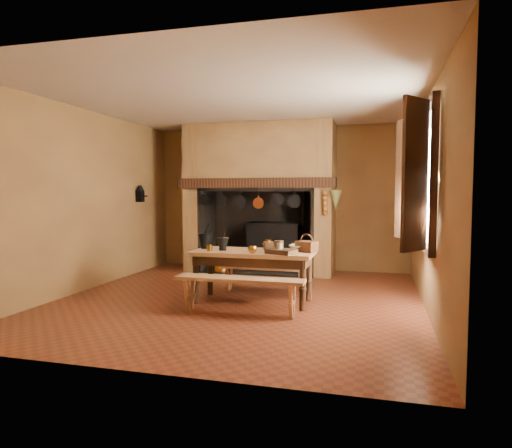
# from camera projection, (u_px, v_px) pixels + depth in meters

# --- Properties ---
(floor) EXTENTS (5.50, 5.50, 0.00)m
(floor) POSITION_uv_depth(u_px,v_px,m) (240.00, 299.00, 6.50)
(floor) COLOR maroon
(floor) RESTS_ON ground
(ceiling) EXTENTS (5.50, 5.50, 0.00)m
(ceiling) POSITION_uv_depth(u_px,v_px,m) (239.00, 100.00, 6.30)
(ceiling) COLOR silver
(ceiling) RESTS_ON back_wall
(back_wall) EXTENTS (5.00, 0.02, 2.80)m
(back_wall) POSITION_uv_depth(u_px,v_px,m) (280.00, 198.00, 9.05)
(back_wall) COLOR olive
(back_wall) RESTS_ON floor
(wall_left) EXTENTS (0.02, 5.50, 2.80)m
(wall_left) POSITION_uv_depth(u_px,v_px,m) (85.00, 200.00, 7.05)
(wall_left) COLOR olive
(wall_left) RESTS_ON floor
(wall_right) EXTENTS (0.02, 5.50, 2.80)m
(wall_right) POSITION_uv_depth(u_px,v_px,m) (429.00, 202.00, 5.76)
(wall_right) COLOR olive
(wall_right) RESTS_ON floor
(wall_front) EXTENTS (5.00, 0.02, 2.80)m
(wall_front) POSITION_uv_depth(u_px,v_px,m) (142.00, 207.00, 3.75)
(wall_front) COLOR olive
(wall_front) RESTS_ON floor
(chimney_breast) EXTENTS (2.95, 0.96, 2.80)m
(chimney_breast) POSITION_uv_depth(u_px,v_px,m) (260.00, 177.00, 8.68)
(chimney_breast) COLOR olive
(chimney_breast) RESTS_ON floor
(iron_range) EXTENTS (1.12, 0.55, 1.60)m
(iron_range) POSITION_uv_depth(u_px,v_px,m) (275.00, 246.00, 8.84)
(iron_range) COLOR black
(iron_range) RESTS_ON floor
(hearth_pans) EXTENTS (0.51, 0.62, 0.20)m
(hearth_pans) POSITION_uv_depth(u_px,v_px,m) (222.00, 265.00, 8.90)
(hearth_pans) COLOR #B47A29
(hearth_pans) RESTS_ON floor
(hanging_pans) EXTENTS (1.92, 0.29, 0.27)m
(hanging_pans) POSITION_uv_depth(u_px,v_px,m) (251.00, 201.00, 8.24)
(hanging_pans) COLOR black
(hanging_pans) RESTS_ON chimney_breast
(onion_string) EXTENTS (0.12, 0.10, 0.46)m
(onion_string) POSITION_uv_depth(u_px,v_px,m) (325.00, 203.00, 7.87)
(onion_string) COLOR #A65D1E
(onion_string) RESTS_ON chimney_breast
(herb_bunch) EXTENTS (0.20, 0.20, 0.35)m
(herb_bunch) POSITION_uv_depth(u_px,v_px,m) (336.00, 201.00, 7.82)
(herb_bunch) COLOR olive
(herb_bunch) RESTS_ON chimney_breast
(window) EXTENTS (0.39, 1.75, 1.76)m
(window) POSITION_uv_depth(u_px,v_px,m) (419.00, 177.00, 5.39)
(window) COLOR white
(window) RESTS_ON wall_right
(wall_coffee_mill) EXTENTS (0.23, 0.16, 0.31)m
(wall_coffee_mill) POSITION_uv_depth(u_px,v_px,m) (140.00, 193.00, 8.51)
(wall_coffee_mill) COLOR black
(wall_coffee_mill) RESTS_ON wall_left
(work_table) EXTENTS (1.66, 0.74, 0.72)m
(work_table) POSITION_uv_depth(u_px,v_px,m) (253.00, 259.00, 6.28)
(work_table) COLOR #A2774A
(work_table) RESTS_ON floor
(bench_front) EXTENTS (1.64, 0.29, 0.46)m
(bench_front) POSITION_uv_depth(u_px,v_px,m) (239.00, 287.00, 5.67)
(bench_front) COLOR #A2774A
(bench_front) RESTS_ON floor
(bench_back) EXTENTS (1.38, 0.24, 0.39)m
(bench_back) POSITION_uv_depth(u_px,v_px,m) (264.00, 273.00, 6.93)
(bench_back) COLOR #A2774A
(bench_back) RESTS_ON floor
(mortar_large) EXTENTS (0.22, 0.22, 0.37)m
(mortar_large) POSITION_uv_depth(u_px,v_px,m) (205.00, 240.00, 6.52)
(mortar_large) COLOR black
(mortar_large) RESTS_ON work_table
(mortar_small) EXTENTS (0.18, 0.18, 0.30)m
(mortar_small) POSITION_uv_depth(u_px,v_px,m) (223.00, 243.00, 6.31)
(mortar_small) COLOR black
(mortar_small) RESTS_ON work_table
(coffee_grinder) EXTENTS (0.18, 0.16, 0.19)m
(coffee_grinder) POSITION_uv_depth(u_px,v_px,m) (268.00, 245.00, 6.32)
(coffee_grinder) COLOR #381D11
(coffee_grinder) RESTS_ON work_table
(brass_mug_a) EXTENTS (0.09, 0.09, 0.09)m
(brass_mug_a) POSITION_uv_depth(u_px,v_px,m) (209.00, 248.00, 6.24)
(brass_mug_a) COLOR #B47A29
(brass_mug_a) RESTS_ON work_table
(brass_mug_b) EXTENTS (0.09, 0.09, 0.09)m
(brass_mug_b) POSITION_uv_depth(u_px,v_px,m) (276.00, 247.00, 6.30)
(brass_mug_b) COLOR #B47A29
(brass_mug_b) RESTS_ON work_table
(mixing_bowl) EXTENTS (0.34, 0.34, 0.08)m
(mixing_bowl) POSITION_uv_depth(u_px,v_px,m) (301.00, 248.00, 6.27)
(mixing_bowl) COLOR #B0AC87
(mixing_bowl) RESTS_ON work_table
(stoneware_crock) EXTENTS (0.16, 0.16, 0.16)m
(stoneware_crock) POSITION_uv_depth(u_px,v_px,m) (279.00, 246.00, 6.12)
(stoneware_crock) COLOR brown
(stoneware_crock) RESTS_ON work_table
(glass_jar) EXTENTS (0.09, 0.09, 0.14)m
(glass_jar) POSITION_uv_depth(u_px,v_px,m) (280.00, 249.00, 5.97)
(glass_jar) COLOR beige
(glass_jar) RESTS_ON work_table
(wicker_basket) EXTENTS (0.32, 0.28, 0.25)m
(wicker_basket) POSITION_uv_depth(u_px,v_px,m) (306.00, 246.00, 6.15)
(wicker_basket) COLOR #4F2D17
(wicker_basket) RESTS_ON work_table
(wooden_tray) EXTENTS (0.43, 0.37, 0.06)m
(wooden_tray) POSITION_uv_depth(u_px,v_px,m) (281.00, 251.00, 5.96)
(wooden_tray) COLOR #381D11
(wooden_tray) RESTS_ON work_table
(brass_cup) EXTENTS (0.16, 0.16, 0.09)m
(brass_cup) POSITION_uv_depth(u_px,v_px,m) (252.00, 250.00, 6.01)
(brass_cup) COLOR #B47A29
(brass_cup) RESTS_ON work_table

